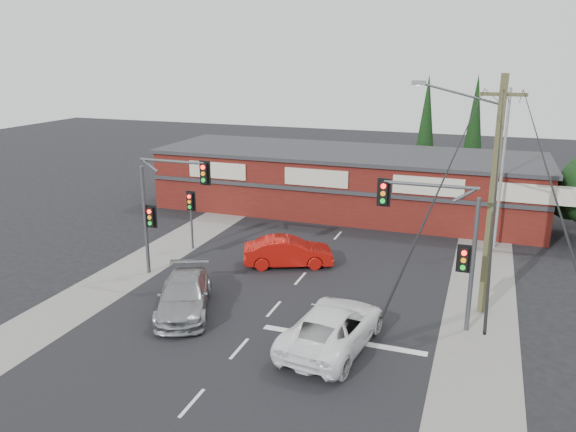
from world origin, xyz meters
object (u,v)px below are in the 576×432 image
(shop_building, at_px, (346,181))
(utility_pole, at_px, (490,190))
(silver_suv, at_px, (184,295))
(white_suv, at_px, (333,327))
(red_sedan, at_px, (288,252))

(shop_building, xyz_separation_m, utility_pole, (9.36, -14.00, 3.26))
(silver_suv, xyz_separation_m, shop_building, (2.55, 18.29, 1.38))
(utility_pole, bearing_deg, silver_suv, -160.17)
(utility_pole, bearing_deg, shop_building, 123.76)
(white_suv, height_order, shop_building, shop_building)
(shop_building, bearing_deg, red_sedan, -90.84)
(shop_building, distance_m, utility_pole, 17.15)
(white_suv, xyz_separation_m, silver_suv, (-6.79, 0.73, -0.05))
(red_sedan, relative_size, utility_pole, 0.46)
(red_sedan, bearing_deg, shop_building, -23.74)
(red_sedan, relative_size, shop_building, 0.17)
(white_suv, bearing_deg, utility_pole, -128.55)
(red_sedan, distance_m, utility_pole, 10.85)
(silver_suv, xyz_separation_m, red_sedan, (2.38, 6.65, 0.01))
(white_suv, bearing_deg, silver_suv, 0.78)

